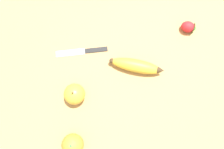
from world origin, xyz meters
TOP-DOWN VIEW (x-y plane):
  - ground_plane at (0.00, 0.00)m, footprint 3.00×3.00m
  - banana at (-0.03, -0.05)m, footprint 0.19×0.09m
  - orange at (0.19, 0.20)m, footprint 0.07×0.07m
  - strawberry at (-0.24, -0.17)m, footprint 0.06×0.06m
  - apple at (0.18, 0.04)m, footprint 0.07×0.07m
  - paring_knife at (0.15, -0.12)m, footprint 0.19×0.03m

SIDE VIEW (x-z plane):
  - ground_plane at x=0.00m, z-range 0.00..0.00m
  - paring_knife at x=0.15m, z-range 0.00..0.01m
  - strawberry at x=-0.24m, z-range 0.00..0.04m
  - banana at x=-0.03m, z-range 0.00..0.04m
  - apple at x=0.18m, z-range -0.01..0.07m
  - orange at x=0.19m, z-range 0.00..0.07m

